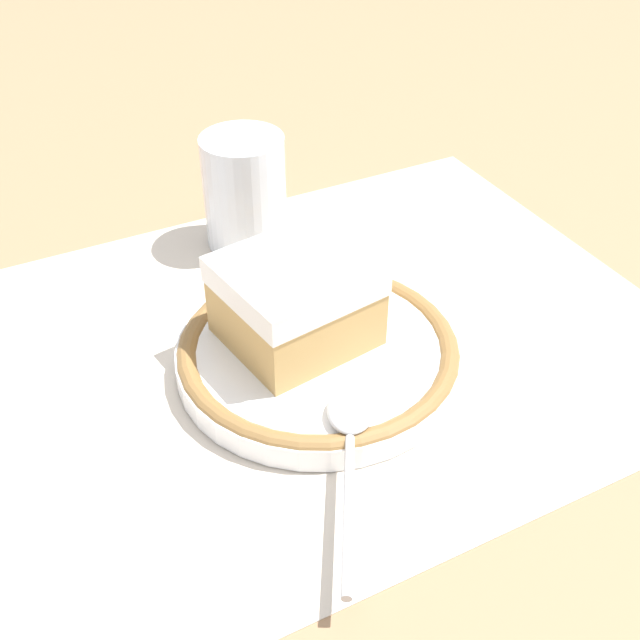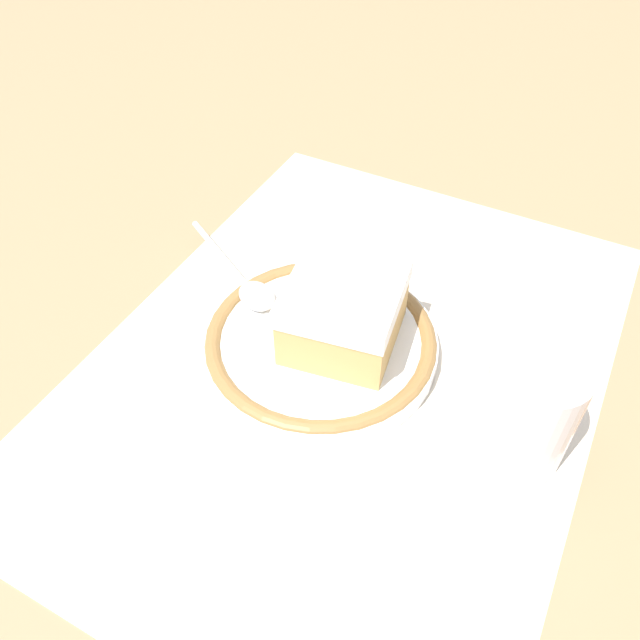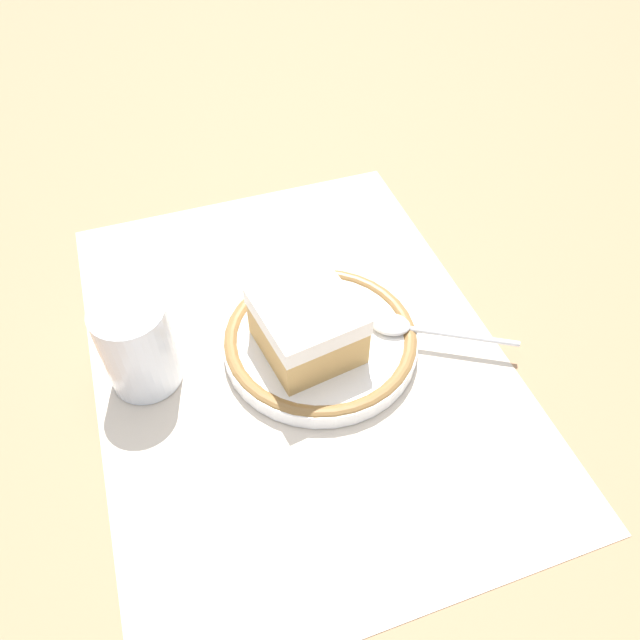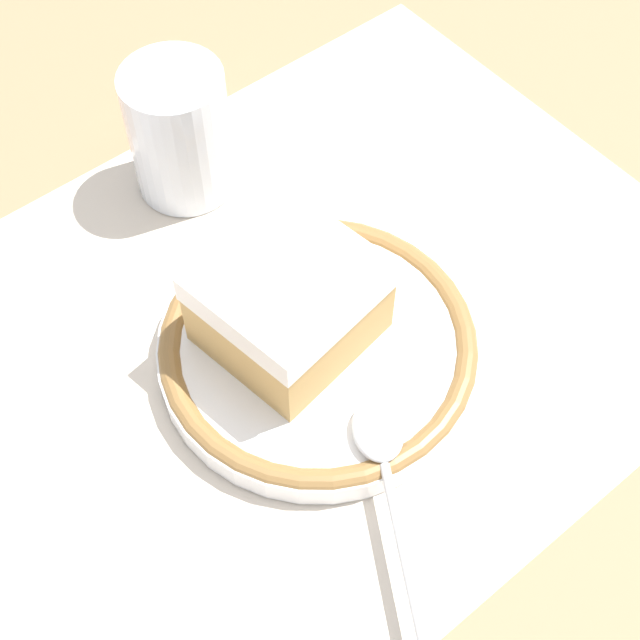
{
  "view_description": "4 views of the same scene",
  "coord_description": "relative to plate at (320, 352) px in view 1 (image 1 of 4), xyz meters",
  "views": [
    {
      "loc": [
        0.17,
        0.36,
        0.33
      ],
      "look_at": [
        -0.0,
        0.02,
        0.04
      ],
      "focal_mm": 44.57,
      "sensor_mm": 36.0,
      "label": 1
    },
    {
      "loc": [
        -0.29,
        -0.13,
        0.37
      ],
      "look_at": [
        -0.0,
        0.02,
        0.04
      ],
      "focal_mm": 36.15,
      "sensor_mm": 36.0,
      "label": 2
    },
    {
      "loc": [
        0.34,
        -0.09,
        0.44
      ],
      "look_at": [
        -0.0,
        0.02,
        0.04
      ],
      "focal_mm": 34.15,
      "sensor_mm": 36.0,
      "label": 3
    },
    {
      "loc": [
        0.17,
        0.24,
        0.44
      ],
      "look_at": [
        -0.0,
        0.02,
        0.04
      ],
      "focal_mm": 52.23,
      "sensor_mm": 36.0,
      "label": 4
    }
  ],
  "objects": [
    {
      "name": "spoon",
      "position": [
        0.02,
        0.08,
        0.01
      ],
      "size": [
        0.08,
        0.12,
        0.01
      ],
      "color": "silver",
      "rests_on": "plate"
    },
    {
      "name": "placemat",
      "position": [
        0.0,
        -0.02,
        -0.01
      ],
      "size": [
        0.48,
        0.36,
        0.0
      ],
      "primitive_type": "cube",
      "color": "beige",
      "rests_on": "ground_plane"
    },
    {
      "name": "ground_plane",
      "position": [
        0.0,
        -0.02,
        -0.01
      ],
      "size": [
        2.4,
        2.4,
        0.0
      ],
      "primitive_type": "plane",
      "color": "#9E7551"
    },
    {
      "name": "napkin",
      "position": [
        0.15,
        -0.12,
        -0.01
      ],
      "size": [
        0.14,
        0.11,
        0.0
      ],
      "primitive_type": "cube",
      "rotation": [
        0.0,
        0.0,
        6.11
      ],
      "color": "white",
      "rests_on": "placemat"
    },
    {
      "name": "plate",
      "position": [
        0.0,
        0.0,
        0.0
      ],
      "size": [
        0.18,
        0.18,
        0.02
      ],
      "color": "white",
      "rests_on": "placemat"
    },
    {
      "name": "cake_slice",
      "position": [
        0.01,
        -0.01,
        0.03
      ],
      "size": [
        0.1,
        0.09,
        0.05
      ],
      "color": "tan",
      "rests_on": "plate"
    },
    {
      "name": "cup",
      "position": [
        -0.02,
        -0.16,
        0.03
      ],
      "size": [
        0.06,
        0.06,
        0.09
      ],
      "color": "silver",
      "rests_on": "placemat"
    }
  ]
}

